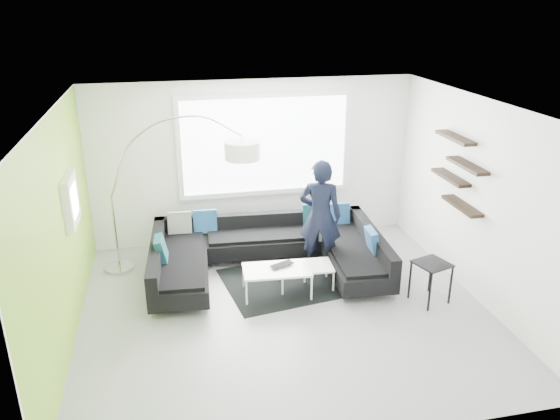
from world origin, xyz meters
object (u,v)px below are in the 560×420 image
(laptop, at_px, (284,266))
(sectional_sofa, at_px, (267,255))
(person, at_px, (320,216))
(side_table, at_px, (430,282))
(arc_lamp, at_px, (111,197))
(coffee_table, at_px, (291,278))

(laptop, bearing_deg, sectional_sofa, 79.03)
(sectional_sofa, height_order, person, person)
(laptop, bearing_deg, side_table, -42.09)
(sectional_sofa, relative_size, arc_lamp, 1.47)
(side_table, distance_m, laptop, 2.07)
(coffee_table, relative_size, side_table, 2.07)
(coffee_table, bearing_deg, side_table, -17.35)
(sectional_sofa, distance_m, coffee_table, 0.61)
(laptop, bearing_deg, coffee_table, -5.20)
(coffee_table, relative_size, laptop, 2.93)
(arc_lamp, relative_size, laptop, 5.78)
(side_table, bearing_deg, coffee_table, 159.08)
(coffee_table, bearing_deg, sectional_sofa, 118.08)
(sectional_sofa, xyz_separation_m, laptop, (0.13, -0.59, 0.09))
(arc_lamp, bearing_deg, laptop, -15.00)
(person, bearing_deg, side_table, 154.99)
(side_table, relative_size, laptop, 1.41)
(side_table, bearing_deg, arc_lamp, 156.30)
(person, distance_m, laptop, 1.05)
(sectional_sofa, bearing_deg, side_table, -27.41)
(side_table, xyz_separation_m, laptop, (-1.96, 0.66, 0.12))
(arc_lamp, xyz_separation_m, laptop, (2.40, -1.25, -0.80))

